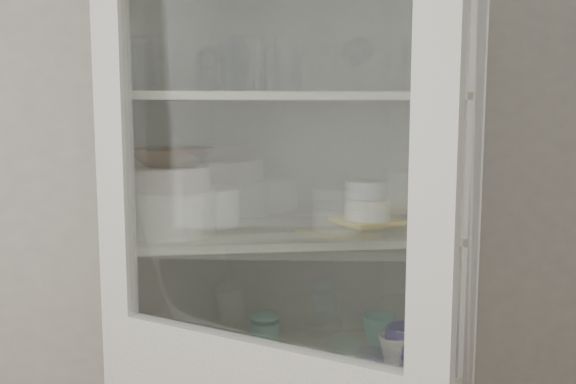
% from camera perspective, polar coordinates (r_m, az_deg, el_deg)
% --- Properties ---
extents(wall_back, '(3.60, 0.02, 2.60)m').
position_cam_1_polar(wall_back, '(2.13, -6.09, -1.14)').
color(wall_back, '#9F9B94').
rests_on(wall_back, ground).
extents(pantry_cabinet, '(1.00, 0.45, 2.10)m').
position_cam_1_polar(pantry_cabinet, '(2.07, -0.21, -11.63)').
color(pantry_cabinet, beige).
rests_on(pantry_cabinet, floor).
extents(tumbler_0, '(0.09, 0.09, 0.14)m').
position_cam_1_polar(tumbler_0, '(1.76, -13.08, 10.99)').
color(tumbler_0, silver).
rests_on(tumbler_0, shelf_glass).
extents(tumbler_1, '(0.08, 0.08, 0.13)m').
position_cam_1_polar(tumbler_1, '(1.76, -4.88, 10.92)').
color(tumbler_1, silver).
rests_on(tumbler_1, shelf_glass).
extents(tumbler_2, '(0.08, 0.08, 0.14)m').
position_cam_1_polar(tumbler_2, '(1.78, -3.03, 11.09)').
color(tumbler_2, silver).
rests_on(tumbler_2, shelf_glass).
extents(tumbler_3, '(0.07, 0.07, 0.14)m').
position_cam_1_polar(tumbler_3, '(1.72, -4.72, 11.21)').
color(tumbler_3, silver).
rests_on(tumbler_3, shelf_glass).
extents(tumbler_4, '(0.09, 0.09, 0.14)m').
position_cam_1_polar(tumbler_4, '(1.74, 0.05, 11.19)').
color(tumbler_4, silver).
rests_on(tumbler_4, shelf_glass).
extents(tumbler_5, '(0.07, 0.07, 0.13)m').
position_cam_1_polar(tumbler_5, '(1.87, 13.29, 10.61)').
color(tumbler_5, silver).
rests_on(tumbler_5, shelf_glass).
extents(tumbler_6, '(0.08, 0.08, 0.14)m').
position_cam_1_polar(tumbler_6, '(1.86, 13.34, 10.82)').
color(tumbler_6, silver).
rests_on(tumbler_6, shelf_glass).
extents(tumbler_7, '(0.08, 0.08, 0.14)m').
position_cam_1_polar(tumbler_7, '(1.89, -12.65, 10.66)').
color(tumbler_7, silver).
rests_on(tumbler_7, shelf_glass).
extents(tumbler_8, '(0.08, 0.08, 0.15)m').
position_cam_1_polar(tumbler_8, '(1.88, -4.50, 11.01)').
color(tumbler_8, silver).
rests_on(tumbler_8, shelf_glass).
extents(tumbler_9, '(0.07, 0.07, 0.12)m').
position_cam_1_polar(tumbler_9, '(1.85, -4.38, 10.73)').
color(tumbler_9, silver).
rests_on(tumbler_9, shelf_glass).
extents(goblet_0, '(0.07, 0.07, 0.15)m').
position_cam_1_polar(goblet_0, '(2.00, -7.08, 10.81)').
color(goblet_0, silver).
rests_on(goblet_0, shelf_glass).
extents(goblet_1, '(0.08, 0.08, 0.18)m').
position_cam_1_polar(goblet_1, '(1.95, -5.03, 11.44)').
color(goblet_1, silver).
rests_on(goblet_1, shelf_glass).
extents(goblet_2, '(0.08, 0.08, 0.19)m').
position_cam_1_polar(goblet_2, '(2.02, 6.38, 11.34)').
color(goblet_2, silver).
rests_on(goblet_2, shelf_glass).
extents(goblet_3, '(0.08, 0.08, 0.18)m').
position_cam_1_polar(goblet_3, '(2.02, 5.84, 11.23)').
color(goblet_3, silver).
rests_on(goblet_3, shelf_glass).
extents(plate_stack_front, '(0.24, 0.24, 0.13)m').
position_cam_1_polar(plate_stack_front, '(1.85, -10.20, -1.76)').
color(plate_stack_front, white).
rests_on(plate_stack_front, shelf_plates).
extents(plate_stack_back, '(0.23, 0.23, 0.11)m').
position_cam_1_polar(plate_stack_back, '(1.99, -7.66, -1.27)').
color(plate_stack_back, white).
rests_on(plate_stack_back, shelf_plates).
extents(cream_bowl, '(0.28, 0.28, 0.07)m').
position_cam_1_polar(cream_bowl, '(1.84, -10.27, 1.21)').
color(cream_bowl, silver).
rests_on(cream_bowl, plate_stack_front).
extents(terracotta_bowl, '(0.29, 0.29, 0.05)m').
position_cam_1_polar(terracotta_bowl, '(1.84, -10.32, 3.09)').
color(terracotta_bowl, '#4B3117').
rests_on(terracotta_bowl, cream_bowl).
extents(glass_platter, '(0.37, 0.37, 0.02)m').
position_cam_1_polar(glass_platter, '(1.94, 7.09, -2.96)').
color(glass_platter, silver).
rests_on(glass_platter, shelf_plates).
extents(yellow_trivet, '(0.22, 0.22, 0.01)m').
position_cam_1_polar(yellow_trivet, '(1.93, 7.09, -2.55)').
color(yellow_trivet, gold).
rests_on(yellow_trivet, glass_platter).
extents(white_ramekin, '(0.17, 0.17, 0.06)m').
position_cam_1_polar(white_ramekin, '(1.93, 7.11, -1.49)').
color(white_ramekin, white).
rests_on(white_ramekin, yellow_trivet).
extents(grey_bowl_stack, '(0.13, 0.13, 0.14)m').
position_cam_1_polar(grey_bowl_stack, '(1.95, 6.94, -1.01)').
color(grey_bowl_stack, silver).
rests_on(grey_bowl_stack, shelf_plates).
extents(mug_blue, '(0.17, 0.17, 0.10)m').
position_cam_1_polar(mug_blue, '(2.02, 10.53, -13.11)').
color(mug_blue, '#2B2398').
rests_on(mug_blue, shelf_mugs).
extents(mug_teal, '(0.11, 0.11, 0.10)m').
position_cam_1_polar(mug_teal, '(2.11, 8.10, -12.11)').
color(mug_teal, '#1E7B6D').
rests_on(mug_teal, shelf_mugs).
extents(mug_white, '(0.11, 0.11, 0.09)m').
position_cam_1_polar(mug_white, '(1.99, 9.40, -13.64)').
color(mug_white, white).
rests_on(mug_white, shelf_mugs).
extents(teal_jar, '(0.09, 0.09, 0.11)m').
position_cam_1_polar(teal_jar, '(2.06, -2.04, -12.42)').
color(teal_jar, '#1E7B6D').
rests_on(teal_jar, shelf_mugs).
extents(measuring_cups, '(0.11, 0.11, 0.04)m').
position_cam_1_polar(measuring_cups, '(1.95, -1.87, -14.62)').
color(measuring_cups, '#B0B0BF').
rests_on(measuring_cups, shelf_mugs).
extents(white_canister, '(0.10, 0.10, 0.12)m').
position_cam_1_polar(white_canister, '(2.05, -11.88, -12.58)').
color(white_canister, white).
rests_on(white_canister, shelf_mugs).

